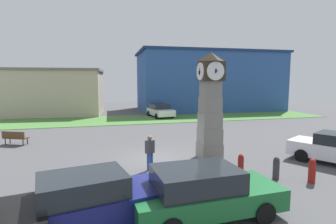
% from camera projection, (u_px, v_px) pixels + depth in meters
% --- Properties ---
extents(ground_plane, '(80.11, 80.11, 0.00)m').
position_uv_depth(ground_plane, '(156.00, 159.00, 13.73)').
color(ground_plane, '#4C4C4F').
extents(clock_tower, '(1.42, 1.57, 5.53)m').
position_uv_depth(clock_tower, '(210.00, 105.00, 13.61)').
color(clock_tower, gray).
rests_on(clock_tower, ground_plane).
extents(bollard_near_tower, '(0.28, 0.28, 0.98)m').
position_uv_depth(bollard_near_tower, '(312.00, 171.00, 10.52)').
color(bollard_near_tower, maroon).
rests_on(bollard_near_tower, ground_plane).
extents(bollard_mid_row, '(0.26, 0.26, 0.96)m').
position_uv_depth(bollard_mid_row, '(276.00, 168.00, 10.88)').
color(bollard_mid_row, '#333338').
rests_on(bollard_mid_row, ground_plane).
extents(bollard_far_row, '(0.24, 0.24, 1.11)m').
position_uv_depth(bollard_far_row, '(241.00, 167.00, 10.73)').
color(bollard_far_row, maroon).
rests_on(bollard_far_row, ground_plane).
extents(bollard_end_row, '(0.32, 0.32, 0.91)m').
position_uv_depth(bollard_end_row, '(212.00, 169.00, 10.77)').
color(bollard_end_row, maroon).
rests_on(bollard_end_row, ground_plane).
extents(car_near_tower, '(4.37, 2.55, 1.58)m').
position_uv_depth(car_near_tower, '(92.00, 201.00, 7.19)').
color(car_near_tower, navy).
rests_on(car_near_tower, ground_plane).
extents(car_by_building, '(4.59, 2.17, 1.53)m').
position_uv_depth(car_by_building, '(203.00, 192.00, 7.83)').
color(car_by_building, '#19602D').
rests_on(car_by_building, ground_plane).
extents(car_end_of_row, '(2.61, 4.45, 1.49)m').
position_uv_depth(car_end_of_row, '(160.00, 110.00, 30.01)').
color(car_end_of_row, silver).
rests_on(car_end_of_row, ground_plane).
extents(bench, '(1.68, 1.14, 0.90)m').
position_uv_depth(bench, '(15.00, 137.00, 16.79)').
color(bench, brown).
rests_on(bench, ground_plane).
extents(pedestrian_near_bench, '(0.47, 0.42, 1.61)m').
position_uv_depth(pedestrian_near_bench, '(150.00, 150.00, 12.00)').
color(pedestrian_near_bench, '#264CA5').
rests_on(pedestrian_near_bench, ground_plane).
extents(warehouse_blue_far, '(12.31, 8.60, 5.55)m').
position_uv_depth(warehouse_blue_far, '(54.00, 92.00, 32.20)').
color(warehouse_blue_far, '#B7A88E').
rests_on(warehouse_blue_far, ground_plane).
extents(storefront_low_left, '(20.31, 11.00, 8.20)m').
position_uv_depth(storefront_low_left, '(208.00, 81.00, 37.93)').
color(storefront_low_left, '#2D5193').
rests_on(storefront_low_left, ground_plane).
extents(grass_verge_far, '(48.07, 6.77, 0.04)m').
position_uv_depth(grass_verge_far, '(113.00, 120.00, 27.47)').
color(grass_verge_far, '#477A38').
rests_on(grass_verge_far, ground_plane).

